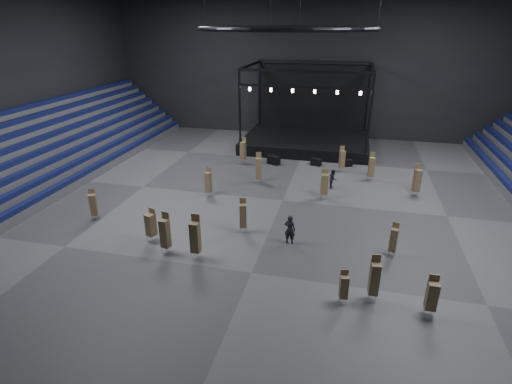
% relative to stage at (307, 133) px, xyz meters
% --- Properties ---
extents(floor, '(50.00, 50.00, 0.00)m').
position_rel_stage_xyz_m(floor, '(-0.00, -16.24, -1.45)').
color(floor, '#49494C').
rests_on(floor, ground).
extents(wall_back, '(50.00, 0.20, 18.00)m').
position_rel_stage_xyz_m(wall_back, '(-0.00, 4.76, 7.55)').
color(wall_back, black).
rests_on(wall_back, ground).
extents(wall_front, '(50.00, 0.20, 18.00)m').
position_rel_stage_xyz_m(wall_front, '(-0.00, -37.24, 7.55)').
color(wall_front, black).
rests_on(wall_front, ground).
extents(bleachers_left, '(7.20, 40.00, 6.40)m').
position_rel_stage_xyz_m(bleachers_left, '(-22.94, -16.24, 0.28)').
color(bleachers_left, '#505052').
rests_on(bleachers_left, floor).
extents(stage, '(14.00, 10.00, 9.20)m').
position_rel_stage_xyz_m(stage, '(0.00, 0.00, 0.00)').
color(stage, black).
rests_on(stage, floor).
extents(truss_ring, '(12.30, 12.30, 5.15)m').
position_rel_stage_xyz_m(truss_ring, '(-0.00, -16.24, 11.55)').
color(truss_ring, black).
rests_on(truss_ring, ceiling).
extents(flight_case_left, '(1.43, 1.11, 0.85)m').
position_rel_stage_xyz_m(flight_case_left, '(-2.47, -7.53, -1.02)').
color(flight_case_left, black).
rests_on(flight_case_left, floor).
extents(flight_case_mid, '(1.16, 0.81, 0.71)m').
position_rel_stage_xyz_m(flight_case_mid, '(1.80, -6.93, -1.10)').
color(flight_case_mid, black).
rests_on(flight_case_mid, floor).
extents(flight_case_right, '(1.14, 0.86, 0.68)m').
position_rel_stage_xyz_m(flight_case_right, '(4.86, -6.46, -1.11)').
color(flight_case_right, black).
rests_on(flight_case_right, floor).
extents(chair_stack_0, '(0.58, 0.58, 2.75)m').
position_rel_stage_xyz_m(chair_stack_0, '(-5.75, -25.79, -0.04)').
color(chair_stack_0, silver).
rests_on(chair_stack_0, floor).
extents(chair_stack_1, '(0.60, 0.60, 2.40)m').
position_rel_stage_xyz_m(chair_stack_1, '(-12.83, -22.81, -0.22)').
color(chair_stack_1, silver).
rests_on(chair_stack_1, floor).
extents(chair_stack_2, '(0.51, 0.51, 2.52)m').
position_rel_stage_xyz_m(chair_stack_2, '(-6.15, -16.81, -0.16)').
color(chair_stack_2, silver).
rests_on(chair_stack_2, floor).
extents(chair_stack_3, '(0.63, 0.63, 2.79)m').
position_rel_stage_xyz_m(chair_stack_3, '(-5.50, -8.22, -0.04)').
color(chair_stack_3, silver).
rests_on(chair_stack_3, floor).
extents(chair_stack_4, '(0.65, 0.65, 2.59)m').
position_rel_stage_xyz_m(chair_stack_4, '(3.21, -15.17, -0.09)').
color(chair_stack_4, silver).
rests_on(chair_stack_4, floor).
extents(chair_stack_5, '(0.54, 0.54, 2.64)m').
position_rel_stage_xyz_m(chair_stack_5, '(6.71, -27.63, -0.11)').
color(chair_stack_5, silver).
rests_on(chair_stack_5, floor).
extents(chair_stack_6, '(0.64, 0.64, 2.78)m').
position_rel_stage_xyz_m(chair_stack_6, '(10.59, -12.70, -0.03)').
color(chair_stack_6, silver).
rests_on(chair_stack_6, floor).
extents(chair_stack_7, '(0.61, 0.61, 2.56)m').
position_rel_stage_xyz_m(chair_stack_7, '(4.34, -8.23, -0.15)').
color(chair_stack_7, silver).
rests_on(chair_stack_7, floor).
extents(chair_stack_8, '(0.50, 0.50, 2.25)m').
position_rel_stage_xyz_m(chair_stack_8, '(8.02, -22.91, -0.30)').
color(chair_stack_8, silver).
rests_on(chair_stack_8, floor).
extents(chair_stack_9, '(0.49, 0.49, 1.92)m').
position_rel_stage_xyz_m(chair_stack_9, '(5.23, -28.23, -0.44)').
color(chair_stack_9, silver).
rests_on(chair_stack_9, floor).
extents(chair_stack_10, '(0.55, 0.55, 2.91)m').
position_rel_stage_xyz_m(chair_stack_10, '(-3.70, -25.95, 0.04)').
color(chair_stack_10, silver).
rests_on(chair_stack_10, floor).
extents(chair_stack_11, '(0.57, 0.57, 2.49)m').
position_rel_stage_xyz_m(chair_stack_11, '(-1.76, -22.09, -0.17)').
color(chair_stack_11, silver).
rests_on(chair_stack_11, floor).
extents(chair_stack_12, '(0.52, 0.52, 2.27)m').
position_rel_stage_xyz_m(chair_stack_12, '(9.40, -28.22, -0.24)').
color(chair_stack_12, silver).
rests_on(chair_stack_12, floor).
extents(chair_stack_13, '(0.70, 0.70, 2.33)m').
position_rel_stage_xyz_m(chair_stack_13, '(-7.29, -24.71, -0.20)').
color(chair_stack_13, silver).
rests_on(chair_stack_13, floor).
extents(chair_stack_14, '(0.61, 0.61, 2.84)m').
position_rel_stage_xyz_m(chair_stack_14, '(-2.79, -12.94, -0.01)').
color(chair_stack_14, silver).
rests_on(chair_stack_14, floor).
extents(chair_stack_15, '(0.58, 0.58, 2.65)m').
position_rel_stage_xyz_m(chair_stack_15, '(7.02, -9.99, -0.09)').
color(chair_stack_15, silver).
rests_on(chair_stack_15, floor).
extents(man_center, '(0.81, 0.60, 2.02)m').
position_rel_stage_xyz_m(man_center, '(1.60, -22.85, -0.44)').
color(man_center, black).
rests_on(man_center, floor).
extents(crew_member, '(0.67, 0.84, 1.66)m').
position_rel_stage_xyz_m(crew_member, '(3.78, -12.49, -0.62)').
color(crew_member, black).
rests_on(crew_member, floor).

